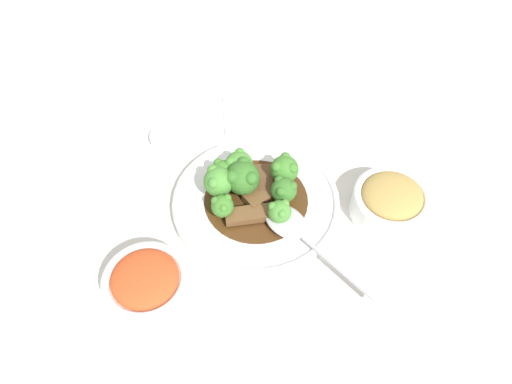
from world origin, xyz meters
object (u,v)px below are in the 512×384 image
main_plate (256,201)px  broccoli_floret_0 (284,169)px  serving_spoon (291,226)px  beef_strip_2 (261,195)px  beef_strip_0 (264,180)px  beef_strip_1 (249,215)px  side_bowl_appetizer (390,201)px  broccoli_floret_2 (222,206)px  broccoli_floret_6 (243,177)px  side_bowl_kimchi (147,284)px  sauce_dish (168,136)px  broccoli_floret_3 (239,164)px  broccoli_floret_7 (219,181)px  broccoli_floret_1 (284,190)px  broccoli_floret_4 (223,172)px  broccoli_floret_5 (280,211)px

main_plate → broccoli_floret_0: broccoli_floret_0 is taller
serving_spoon → beef_strip_2: bearing=44.1°
beef_strip_0 → beef_strip_1: size_ratio=0.76×
beef_strip_0 → beef_strip_2: same height
beef_strip_2 → side_bowl_appetizer: size_ratio=0.49×
beef_strip_1 → broccoli_floret_2: size_ratio=1.93×
broccoli_floret_6 → side_bowl_appetizer: (-0.01, -0.22, -0.02)m
side_bowl_kimchi → sauce_dish: 0.29m
broccoli_floret_2 → broccoli_floret_3: size_ratio=0.77×
beef_strip_0 → broccoli_floret_7: 0.08m
beef_strip_0 → serving_spoon: same height
broccoli_floret_1 → broccoli_floret_6: bearing=79.1°
beef_strip_2 → broccoli_floret_4: 0.07m
broccoli_floret_7 → broccoli_floret_6: bearing=-71.5°
broccoli_floret_2 → main_plate: bearing=-51.8°
beef_strip_2 → broccoli_floret_5: 0.05m
sauce_dish → broccoli_floret_4: bearing=-132.5°
broccoli_floret_4 → broccoli_floret_0: bearing=-83.5°
main_plate → broccoli_floret_0: bearing=-48.8°
side_bowl_appetizer → broccoli_floret_1: bearing=92.3°
broccoli_floret_5 → side_bowl_kimchi: size_ratio=0.32×
broccoli_floret_7 → broccoli_floret_0: bearing=-69.9°
serving_spoon → sauce_dish: bearing=51.3°
main_plate → beef_strip_1: (-0.04, 0.01, 0.01)m
beef_strip_0 → sauce_dish: beef_strip_0 is taller
beef_strip_1 → broccoli_floret_6: size_ratio=1.28×
beef_strip_0 → main_plate: bearing=162.5°
broccoli_floret_2 → broccoli_floret_4: broccoli_floret_4 is taller
broccoli_floret_5 → broccoli_floret_4: bearing=56.1°
broccoli_floret_1 → broccoli_floret_2: bearing=112.1°
broccoli_floret_2 → broccoli_floret_4: bearing=7.0°
beef_strip_0 → side_bowl_kimchi: side_bowl_kimchi is taller
beef_strip_2 → broccoli_floret_4: broccoli_floret_4 is taller
broccoli_floret_0 → broccoli_floret_5: (-0.07, 0.00, -0.01)m
broccoli_floret_6 → side_bowl_appetizer: bearing=-91.5°
broccoli_floret_6 → sauce_dish: 0.19m
broccoli_floret_5 → beef_strip_0: bearing=22.5°
broccoli_floret_4 → side_bowl_kimchi: (-0.19, 0.08, -0.02)m
broccoli_floret_6 → sauce_dish: bearing=51.3°
broccoli_floret_6 → broccoli_floret_7: broccoli_floret_6 is taller
main_plate → broccoli_floret_5: bearing=-134.1°
broccoli_floret_2 → broccoli_floret_5: 0.08m
main_plate → broccoli_floret_1: broccoli_floret_1 is taller
broccoli_floret_5 → side_bowl_appetizer: 0.17m
broccoli_floret_1 → broccoli_floret_5: size_ratio=1.19×
broccoli_floret_0 → broccoli_floret_7: size_ratio=0.94×
main_plate → broccoli_floret_3: (0.04, 0.03, 0.04)m
beef_strip_2 → broccoli_floret_7: (-0.00, 0.06, 0.03)m
main_plate → broccoli_floret_3: bearing=37.3°
broccoli_floret_1 → serving_spoon: bearing=-163.4°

